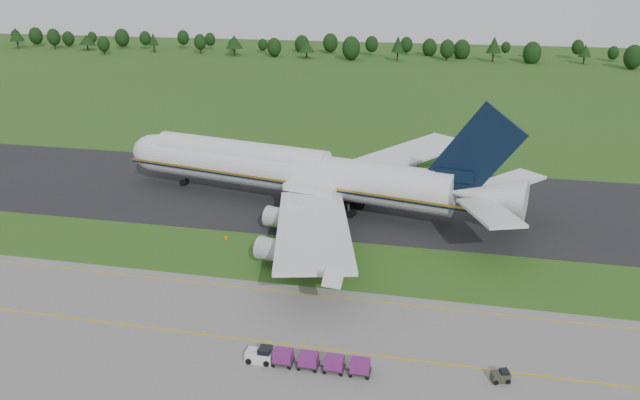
% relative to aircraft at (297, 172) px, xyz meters
% --- Properties ---
extents(ground, '(600.00, 600.00, 0.00)m').
position_rel_aircraft_xyz_m(ground, '(9.70, -22.83, -6.18)').
color(ground, '#264D17').
rests_on(ground, ground).
extents(taxiway, '(300.00, 40.00, 0.08)m').
position_rel_aircraft_xyz_m(taxiway, '(9.70, 5.17, -6.14)').
color(taxiway, black).
rests_on(taxiway, ground).
extents(apron_markings, '(300.00, 30.20, 0.01)m').
position_rel_aircraft_xyz_m(apron_markings, '(9.70, -49.81, -6.12)').
color(apron_markings, '#CE980C').
rests_on(apron_markings, apron).
extents(tree_line, '(524.88, 22.75, 11.83)m').
position_rel_aircraft_xyz_m(tree_line, '(8.91, 199.22, 0.10)').
color(tree_line, black).
rests_on(tree_line, ground).
extents(aircraft, '(77.41, 73.45, 21.65)m').
position_rel_aircraft_xyz_m(aircraft, '(0.00, 0.00, 0.00)').
color(aircraft, silver).
rests_on(aircraft, ground).
extents(baggage_train, '(13.66, 1.75, 1.68)m').
position_rel_aircraft_xyz_m(baggage_train, '(13.23, -48.55, -5.23)').
color(baggage_train, silver).
rests_on(baggage_train, apron).
extents(utility_cart, '(2.09, 1.61, 1.02)m').
position_rel_aircraft_xyz_m(utility_cart, '(33.55, -46.61, -5.63)').
color(utility_cart, '#2D3122').
rests_on(utility_cart, apron).
extents(edge_markers, '(18.97, 0.30, 0.60)m').
position_rel_aircraft_xyz_m(edge_markers, '(2.25, -18.33, -5.91)').
color(edge_markers, orange).
rests_on(edge_markers, ground).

